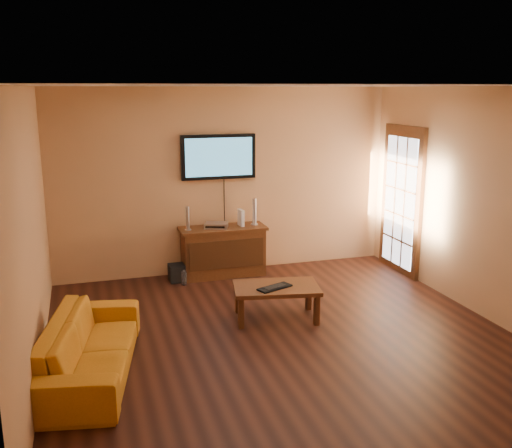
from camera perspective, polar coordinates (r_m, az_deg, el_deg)
name	(u,v)px	position (r m, az deg, el deg)	size (l,w,h in m)	color
ground_plane	(282,336)	(6.44, 2.60, -11.14)	(5.00, 5.00, 0.00)	black
room_walls	(265,177)	(6.52, 0.91, 4.71)	(5.00, 5.00, 5.00)	tan
french_door	(401,202)	(8.63, 14.33, 2.15)	(0.07, 1.02, 2.22)	#46230F
media_console	(223,251)	(8.31, -3.31, -2.73)	(1.25, 0.48, 0.72)	#46230F
television	(219,157)	(8.24, -3.77, 6.72)	(1.09, 0.08, 0.64)	black
coffee_table	(276,290)	(6.76, 2.04, -6.64)	(1.09, 0.78, 0.41)	#46230F
sofa	(89,338)	(5.73, -16.33, -10.87)	(1.90, 0.55, 0.74)	#C57815
speaker_left	(188,219)	(8.06, -6.84, 0.46)	(0.09, 0.09, 0.34)	silver
speaker_right	(254,213)	(8.33, -0.16, 1.13)	(0.11, 0.11, 0.39)	silver
av_receiver	(216,225)	(8.19, -4.00, -0.13)	(0.32, 0.23, 0.07)	silver
game_console	(241,218)	(8.28, -1.52, 0.64)	(0.05, 0.17, 0.24)	white
subwoofer	(178,273)	(8.20, -7.84, -4.85)	(0.24, 0.24, 0.24)	black
bottle	(184,278)	(8.03, -7.21, -5.36)	(0.08, 0.08, 0.22)	white
keyboard	(275,287)	(6.66, 1.88, -6.35)	(0.45, 0.30, 0.03)	black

